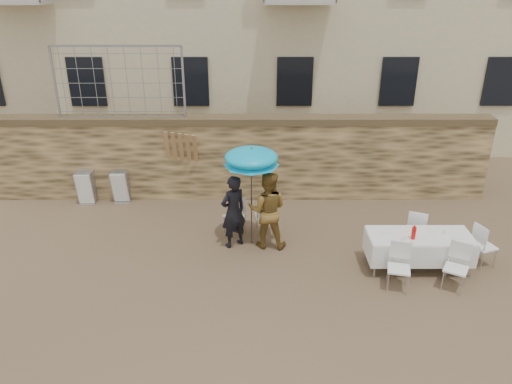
{
  "coord_description": "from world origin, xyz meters",
  "views": [
    {
      "loc": [
        0.38,
        -7.4,
        5.8
      ],
      "look_at": [
        0.4,
        2.2,
        1.4
      ],
      "focal_mm": 35.0,
      "sensor_mm": 36.0,
      "label": 1
    }
  ],
  "objects_px": {
    "umbrella": "(251,160)",
    "couple_chair_right": "(265,215)",
    "table_chair_front_right": "(456,268)",
    "table_chair_side": "(484,245)",
    "table_chair_back": "(417,229)",
    "chair_stack_right": "(122,184)",
    "woman_dress": "(267,210)",
    "couple_chair_left": "(235,215)",
    "chair_stack_left": "(88,184)",
    "soda_bottle": "(414,233)",
    "banquet_table": "(420,237)",
    "man_suit": "(233,212)",
    "table_chair_front_left": "(399,268)"
  },
  "relations": [
    {
      "from": "chair_stack_left",
      "to": "banquet_table",
      "type": "bearing_deg",
      "value": -22.82
    },
    {
      "from": "table_chair_front_left",
      "to": "table_chair_back",
      "type": "bearing_deg",
      "value": 76.03
    },
    {
      "from": "man_suit",
      "to": "table_chair_side",
      "type": "relative_size",
      "value": 1.77
    },
    {
      "from": "couple_chair_left",
      "to": "table_chair_front_right",
      "type": "bearing_deg",
      "value": 117.44
    },
    {
      "from": "table_chair_back",
      "to": "chair_stack_left",
      "type": "bearing_deg",
      "value": 5.26
    },
    {
      "from": "woman_dress",
      "to": "table_chair_side",
      "type": "height_order",
      "value": "woman_dress"
    },
    {
      "from": "couple_chair_right",
      "to": "table_chair_back",
      "type": "xyz_separation_m",
      "value": [
        3.35,
        -0.67,
        0.0
      ]
    },
    {
      "from": "soda_bottle",
      "to": "chair_stack_right",
      "type": "distance_m",
      "value": 7.56
    },
    {
      "from": "woman_dress",
      "to": "couple_chair_left",
      "type": "xyz_separation_m",
      "value": [
        -0.75,
        0.55,
        -0.41
      ]
    },
    {
      "from": "woman_dress",
      "to": "banquet_table",
      "type": "distance_m",
      "value": 3.24
    },
    {
      "from": "woman_dress",
      "to": "soda_bottle",
      "type": "height_order",
      "value": "woman_dress"
    },
    {
      "from": "woman_dress",
      "to": "couple_chair_left",
      "type": "height_order",
      "value": "woman_dress"
    },
    {
      "from": "woman_dress",
      "to": "couple_chair_right",
      "type": "distance_m",
      "value": 0.69
    },
    {
      "from": "chair_stack_right",
      "to": "chair_stack_left",
      "type": "bearing_deg",
      "value": 180.0
    },
    {
      "from": "couple_chair_right",
      "to": "table_chair_back",
      "type": "bearing_deg",
      "value": 164.15
    },
    {
      "from": "chair_stack_left",
      "to": "chair_stack_right",
      "type": "bearing_deg",
      "value": 0.0
    },
    {
      "from": "couple_chair_left",
      "to": "chair_stack_right",
      "type": "height_order",
      "value": "couple_chair_left"
    },
    {
      "from": "umbrella",
      "to": "chair_stack_right",
      "type": "distance_m",
      "value": 4.43
    },
    {
      "from": "table_chair_front_left",
      "to": "chair_stack_left",
      "type": "height_order",
      "value": "table_chair_front_left"
    },
    {
      "from": "banquet_table",
      "to": "soda_bottle",
      "type": "distance_m",
      "value": 0.3
    },
    {
      "from": "couple_chair_right",
      "to": "couple_chair_left",
      "type": "bearing_deg",
      "value": -4.6
    },
    {
      "from": "table_chair_side",
      "to": "chair_stack_left",
      "type": "bearing_deg",
      "value": 51.01
    },
    {
      "from": "couple_chair_right",
      "to": "table_chair_back",
      "type": "height_order",
      "value": "same"
    },
    {
      "from": "chair_stack_left",
      "to": "soda_bottle",
      "type": "bearing_deg",
      "value": -24.3
    },
    {
      "from": "banquet_table",
      "to": "table_chair_front_left",
      "type": "xyz_separation_m",
      "value": [
        -0.6,
        -0.75,
        -0.25
      ]
    },
    {
      "from": "table_chair_back",
      "to": "chair_stack_right",
      "type": "xyz_separation_m",
      "value": [
        -7.12,
        2.49,
        -0.02
      ]
    },
    {
      "from": "table_chair_back",
      "to": "chair_stack_right",
      "type": "relative_size",
      "value": 1.04
    },
    {
      "from": "banquet_table",
      "to": "table_chair_back",
      "type": "relative_size",
      "value": 2.19
    },
    {
      "from": "soda_bottle",
      "to": "banquet_table",
      "type": "bearing_deg",
      "value": 36.87
    },
    {
      "from": "couple_chair_left",
      "to": "table_chair_back",
      "type": "height_order",
      "value": "same"
    },
    {
      "from": "umbrella",
      "to": "banquet_table",
      "type": "relative_size",
      "value": 1.02
    },
    {
      "from": "soda_bottle",
      "to": "chair_stack_left",
      "type": "bearing_deg",
      "value": 155.7
    },
    {
      "from": "table_chair_back",
      "to": "table_chair_front_left",
      "type": "bearing_deg",
      "value": 85.21
    },
    {
      "from": "table_chair_front_left",
      "to": "chair_stack_right",
      "type": "xyz_separation_m",
      "value": [
        -6.32,
        4.04,
        -0.02
      ]
    },
    {
      "from": "table_chair_front_right",
      "to": "umbrella",
      "type": "bearing_deg",
      "value": -173.59
    },
    {
      "from": "umbrella",
      "to": "chair_stack_left",
      "type": "distance_m",
      "value": 5.17
    },
    {
      "from": "table_chair_back",
      "to": "woman_dress",
      "type": "bearing_deg",
      "value": 20.49
    },
    {
      "from": "couple_chair_left",
      "to": "table_chair_back",
      "type": "relative_size",
      "value": 1.0
    },
    {
      "from": "woman_dress",
      "to": "chair_stack_right",
      "type": "height_order",
      "value": "woman_dress"
    },
    {
      "from": "table_chair_front_left",
      "to": "chair_stack_left",
      "type": "relative_size",
      "value": 1.04
    },
    {
      "from": "table_chair_back",
      "to": "man_suit",
      "type": "bearing_deg",
      "value": 20.86
    },
    {
      "from": "banquet_table",
      "to": "soda_bottle",
      "type": "relative_size",
      "value": 8.08
    },
    {
      "from": "couple_chair_right",
      "to": "man_suit",
      "type": "bearing_deg",
      "value": 33.56
    },
    {
      "from": "couple_chair_left",
      "to": "chair_stack_right",
      "type": "xyz_separation_m",
      "value": [
        -3.07,
        1.82,
        -0.02
      ]
    },
    {
      "from": "table_chair_front_right",
      "to": "table_chair_side",
      "type": "xyz_separation_m",
      "value": [
        0.9,
        0.85,
        0.0
      ]
    },
    {
      "from": "couple_chair_left",
      "to": "man_suit",
      "type": "bearing_deg",
      "value": 54.44
    },
    {
      "from": "table_chair_side",
      "to": "couple_chair_left",
      "type": "bearing_deg",
      "value": 55.51
    },
    {
      "from": "umbrella",
      "to": "couple_chair_right",
      "type": "relative_size",
      "value": 2.22
    },
    {
      "from": "umbrella",
      "to": "table_chair_back",
      "type": "height_order",
      "value": "umbrella"
    },
    {
      "from": "soda_bottle",
      "to": "woman_dress",
      "type": "bearing_deg",
      "value": 159.8
    }
  ]
}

